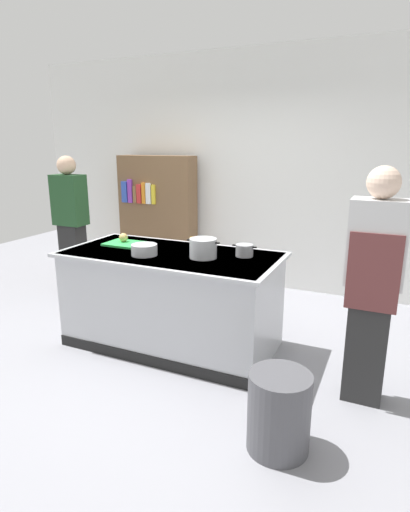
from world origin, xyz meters
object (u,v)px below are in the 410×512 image
Objects in this scene: juice_cup at (193,242)px; bookshelf at (158,218)px; mixing_bowl at (144,250)px; person_guest at (71,224)px; onion at (123,237)px; sauce_pan at (244,250)px; person_chef at (373,283)px; stock_pot at (203,248)px; trash_bin at (279,412)px.

juice_cup is 0.06× the size of bookshelf.
person_guest is at bearing 151.64° from mixing_bowl.
onion and sauce_pan have the same top height.
sauce_pan is 0.13× the size of bookshelf.
juice_cup is (0.27, 0.43, 0.00)m from mixing_bowl.
person_guest is (-2.42, 0.53, -0.04)m from sauce_pan.
juice_cup is 0.06× the size of person_chef.
bookshelf reaches higher than mixing_bowl.
mixing_bowl is at bearing -164.88° from stock_pot.
person_guest reaches higher than juice_cup.
bookshelf reaches higher than stock_pot.
onion is at bearing 145.89° from mixing_bowl.
bookshelf is at bearing 42.03° from person_chef.
person_chef is 1.01× the size of bookshelf.
mixing_bowl is at bearing -157.85° from sauce_pan.
sauce_pan is 1.49m from trash_bin.
sauce_pan is 0.55m from juice_cup.
person_guest reaches higher than onion.
sauce_pan is at bearing 2.13° from onion.
mixing_bowl is 0.13× the size of person_guest.
person_guest reaches higher than stock_pot.
stock_pot is at bearing 69.43° from person_chef.
onion is 0.51m from mixing_bowl.
trash_bin is at bearing -48.01° from bookshelf.
trash_bin is (1.19, -1.25, -0.69)m from juice_cup.
trash_bin is at bearing 77.12° from person_guest.
person_chef reaches higher than mixing_bowl.
trash_bin is (0.65, -1.15, -0.70)m from sauce_pan.
juice_cup is 0.19× the size of trash_bin.
juice_cup is 0.06× the size of person_guest.
stock_pot is at bearing -9.07° from onion.
bookshelf reaches higher than sauce_pan.
stock_pot is 0.59× the size of trash_bin.
stock_pot is at bearing 86.85° from person_guest.
sauce_pan is at bearing 93.46° from person_guest.
mixing_bowl is 0.45× the size of trash_bin.
person_chef is at bearing -7.69° from onion.
person_chef is (0.43, 0.79, 0.66)m from trash_bin.
onion is 0.95m from stock_pot.
person_chef is at bearing -34.17° from bookshelf.
mixing_bowl is at bearing -122.42° from juice_cup.
person_guest is 1.01× the size of bookshelf.
mixing_bowl is 1.82m from person_guest.
person_guest is at bearing -117.13° from bookshelf.
stock_pot is (0.93, -0.15, 0.02)m from onion.
mixing_bowl is 0.13× the size of person_chef.
person_chef is at bearing 61.38° from trash_bin.
sauce_pan is (1.24, 0.05, -0.01)m from onion.
stock_pot is at bearing -49.75° from bookshelf.
stock_pot is 3.02× the size of juice_cup.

